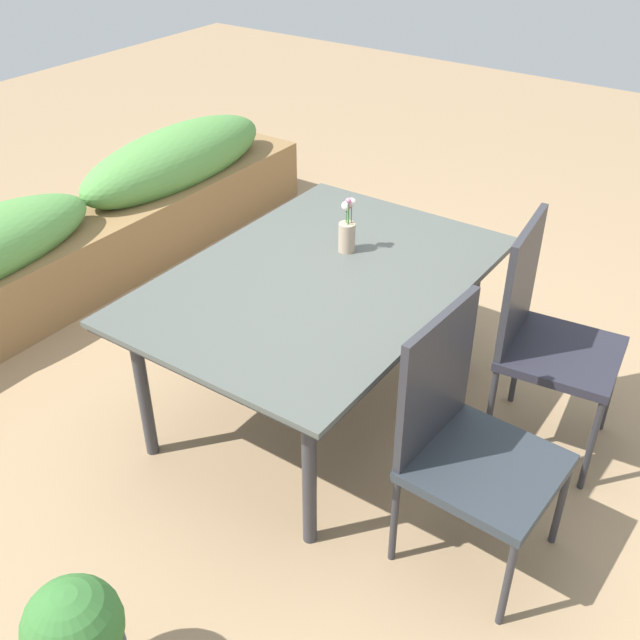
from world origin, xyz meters
TOP-DOWN VIEW (x-y plane):
  - ground_plane at (0.00, 0.00)m, footprint 12.00×12.00m
  - dining_table at (-0.06, 0.00)m, footprint 1.65×1.14m
  - chair_near_left at (-0.43, -0.88)m, footprint 0.52×0.52m
  - chair_near_right at (0.30, -0.89)m, footprint 0.51×0.51m
  - flower_vase at (0.20, 0.03)m, footprint 0.08×0.08m
  - planter_box at (0.16, 1.83)m, footprint 3.44×0.55m

SIDE VIEW (x-z plane):
  - ground_plane at x=0.00m, z-range 0.00..0.00m
  - planter_box at x=0.16m, z-range -0.02..0.70m
  - chair_near_left at x=-0.43m, z-range 0.04..1.03m
  - chair_near_right at x=0.30m, z-range 0.06..1.10m
  - dining_table at x=-0.06m, z-range 0.31..1.02m
  - flower_vase at x=0.20m, z-range 0.69..0.95m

